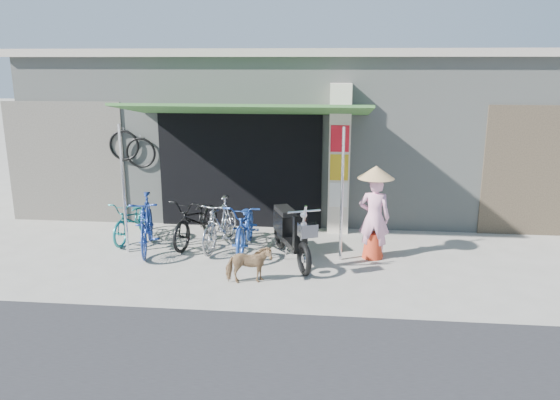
# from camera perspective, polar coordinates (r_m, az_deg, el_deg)

# --- Properties ---
(ground) EXTENTS (80.00, 80.00, 0.00)m
(ground) POSITION_cam_1_polar(r_m,az_deg,el_deg) (9.13, 0.61, -7.68)
(ground) COLOR #A19C91
(ground) RESTS_ON ground
(bicycle_shop) EXTENTS (12.30, 5.30, 3.66)m
(bicycle_shop) POSITION_cam_1_polar(r_m,az_deg,el_deg) (13.64, 2.60, 7.65)
(bicycle_shop) COLOR gray
(bicycle_shop) RESTS_ON ground
(shop_pillar) EXTENTS (0.42, 0.44, 3.00)m
(shop_pillar) POSITION_cam_1_polar(r_m,az_deg,el_deg) (11.05, 6.21, 4.22)
(shop_pillar) COLOR beige
(shop_pillar) RESTS_ON ground
(awning) EXTENTS (4.60, 1.88, 2.72)m
(awning) POSITION_cam_1_polar(r_m,az_deg,el_deg) (10.24, -3.61, 9.21)
(awning) COLOR #35692F
(awning) RESTS_ON ground
(neighbour_right) EXTENTS (2.60, 0.06, 2.60)m
(neighbour_right) POSITION_cam_1_polar(r_m,az_deg,el_deg) (12.00, 26.44, 2.64)
(neighbour_right) COLOR brown
(neighbour_right) RESTS_ON ground
(neighbour_left) EXTENTS (2.60, 0.06, 2.60)m
(neighbour_left) POSITION_cam_1_polar(r_m,az_deg,el_deg) (12.62, -21.48, 3.66)
(neighbour_left) COLOR #6B665B
(neighbour_left) RESTS_ON ground
(bike_teal) EXTENTS (0.69, 1.59, 0.81)m
(bike_teal) POSITION_cam_1_polar(r_m,az_deg,el_deg) (11.09, -15.12, -1.97)
(bike_teal) COLOR #186F6E
(bike_teal) RESTS_ON ground
(bike_blue) EXTENTS (0.88, 1.81, 1.05)m
(bike_blue) POSITION_cam_1_polar(r_m,az_deg,el_deg) (10.33, -13.78, -2.40)
(bike_blue) COLOR navy
(bike_blue) RESTS_ON ground
(bike_black) EXTENTS (0.99, 1.87, 0.93)m
(bike_black) POSITION_cam_1_polar(r_m,az_deg,el_deg) (10.59, -8.69, -2.04)
(bike_black) COLOR black
(bike_black) RESTS_ON ground
(bike_silver) EXTENTS (0.75, 1.64, 0.95)m
(bike_silver) POSITION_cam_1_polar(r_m,az_deg,el_deg) (10.25, -6.29, -2.45)
(bike_silver) COLOR #A4A4A8
(bike_silver) RESTS_ON ground
(bike_navy) EXTENTS (0.69, 1.87, 0.97)m
(bike_navy) POSITION_cam_1_polar(r_m,az_deg,el_deg) (10.03, -3.59, -2.73)
(bike_navy) COLOR #204395
(bike_navy) RESTS_ON ground
(street_dog) EXTENTS (0.78, 0.50, 0.61)m
(street_dog) POSITION_cam_1_polar(r_m,az_deg,el_deg) (8.67, -3.29, -6.77)
(street_dog) COLOR tan
(street_dog) RESTS_ON ground
(moped) EXTENTS (0.93, 1.85, 1.10)m
(moped) POSITION_cam_1_polar(r_m,az_deg,el_deg) (9.56, 1.10, -3.46)
(moped) COLOR black
(moped) RESTS_ON ground
(nun) EXTENTS (0.64, 0.64, 1.67)m
(nun) POSITION_cam_1_polar(r_m,az_deg,el_deg) (9.73, 9.84, -1.32)
(nun) COLOR #F2A3C4
(nun) RESTS_ON ground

